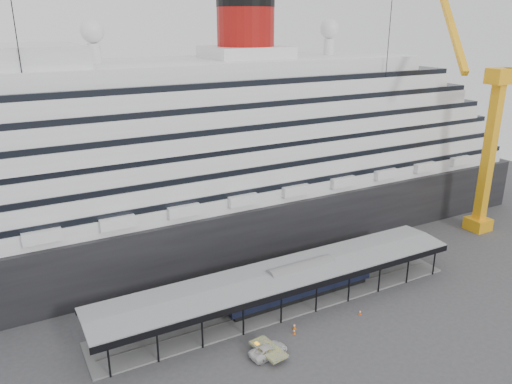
% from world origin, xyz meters
% --- Properties ---
extents(ground, '(200.00, 200.00, 0.00)m').
position_xyz_m(ground, '(0.00, 0.00, 0.00)').
color(ground, '#39393C').
rests_on(ground, ground).
extents(cruise_ship, '(130.00, 30.00, 43.90)m').
position_xyz_m(cruise_ship, '(0.05, 32.00, 18.35)').
color(cruise_ship, black).
rests_on(cruise_ship, ground).
extents(platform_canopy, '(56.00, 9.18, 5.30)m').
position_xyz_m(platform_canopy, '(0.00, 5.00, 2.36)').
color(platform_canopy, slate).
rests_on(platform_canopy, ground).
extents(crane_yellow, '(23.83, 18.78, 47.60)m').
position_xyz_m(crane_yellow, '(47.06, 10.54, 19.96)').
color(crane_yellow, '#F7A816').
rests_on(crane_yellow, ground).
extents(port_truck, '(5.25, 2.94, 1.39)m').
position_xyz_m(port_truck, '(-7.91, -4.37, 0.69)').
color(port_truck, silver).
rests_on(port_truck, ground).
extents(pullman_carriage, '(24.01, 3.37, 23.55)m').
position_xyz_m(pullman_carriage, '(2.88, 5.00, 2.84)').
color(pullman_carriage, black).
rests_on(pullman_carriage, ground).
extents(traffic_cone_left, '(0.50, 0.50, 0.85)m').
position_xyz_m(traffic_cone_left, '(-2.06, -1.18, 0.42)').
color(traffic_cone_left, '#D6540B').
rests_on(traffic_cone_left, ground).
extents(traffic_cone_mid, '(0.48, 0.48, 0.76)m').
position_xyz_m(traffic_cone_mid, '(-2.71, -2.14, 0.38)').
color(traffic_cone_mid, '#CF550B').
rests_on(traffic_cone_mid, ground).
extents(traffic_cone_right, '(0.47, 0.47, 0.70)m').
position_xyz_m(traffic_cone_right, '(7.95, -2.65, 0.35)').
color(traffic_cone_right, '#EE460D').
rests_on(traffic_cone_right, ground).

